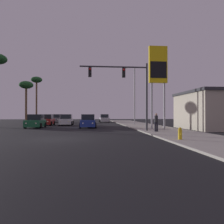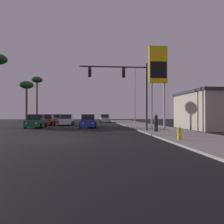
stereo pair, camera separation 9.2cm
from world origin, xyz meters
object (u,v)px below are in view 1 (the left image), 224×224
(car_grey, at_px, (56,119))
(palm_tree_mid, at_px, (26,87))
(street_lamp, at_px, (134,92))
(car_blue, at_px, (88,122))
(traffic_light_mast, at_px, (128,83))
(gas_station_sign, at_px, (158,69))
(pedestrian_on_sidewalk, at_px, (156,121))
(fire_hydrant, at_px, (180,134))
(palm_tree_far, at_px, (37,83))
(car_white, at_px, (66,120))
(car_red, at_px, (47,120))
(car_silver, at_px, (104,119))
(car_green, at_px, (36,122))

(car_grey, xyz_separation_m, palm_tree_mid, (-4.18, -6.41, 5.69))
(car_grey, relative_size, street_lamp, 0.48)
(car_blue, bearing_deg, palm_tree_mid, -45.93)
(traffic_light_mast, bearing_deg, gas_station_sign, 34.17)
(pedestrian_on_sidewalk, bearing_deg, traffic_light_mast, 152.92)
(fire_hydrant, bearing_deg, palm_tree_far, 116.07)
(car_white, xyz_separation_m, pedestrian_on_sidewalk, (9.79, -14.93, 0.27))
(car_white, relative_size, palm_tree_far, 0.43)
(car_blue, distance_m, car_red, 9.16)
(palm_tree_mid, xyz_separation_m, palm_tree_far, (-0.70, 10.00, 2.19))
(fire_hydrant, bearing_deg, car_blue, 112.37)
(car_silver, relative_size, palm_tree_far, 0.44)
(car_red, height_order, car_silver, same)
(fire_hydrant, xyz_separation_m, palm_tree_mid, (-16.90, 25.96, 5.97))
(traffic_light_mast, relative_size, street_lamp, 0.73)
(car_green, relative_size, palm_tree_mid, 0.58)
(car_red, xyz_separation_m, palm_tree_far, (-5.23, 14.91, 7.88))
(car_red, height_order, gas_station_sign, gas_station_sign)
(car_red, bearing_deg, car_white, -177.88)
(car_grey, bearing_deg, car_red, 91.99)
(gas_station_sign, bearing_deg, palm_tree_far, 126.60)
(car_grey, xyz_separation_m, palm_tree_far, (-4.88, 3.59, 7.88))
(palm_tree_mid, relative_size, palm_tree_far, 0.75)
(traffic_light_mast, xyz_separation_m, gas_station_sign, (3.73, 2.53, 1.93))
(car_grey, bearing_deg, gas_station_sign, 123.03)
(traffic_light_mast, bearing_deg, car_green, 144.59)
(gas_station_sign, bearing_deg, car_blue, 149.45)
(car_red, height_order, traffic_light_mast, traffic_light_mast)
(car_red, bearing_deg, car_grey, -88.17)
(car_white, xyz_separation_m, fire_hydrant, (9.44, -21.16, -0.27))
(car_white, bearing_deg, car_red, 1.64)
(pedestrian_on_sidewalk, xyz_separation_m, palm_tree_mid, (-17.25, 19.74, 5.42))
(car_blue, relative_size, gas_station_sign, 0.48)
(car_green, height_order, car_silver, same)
(car_silver, relative_size, pedestrian_on_sidewalk, 2.60)
(car_silver, bearing_deg, car_green, 60.16)
(car_silver, xyz_separation_m, gas_station_sign, (4.55, -22.90, 5.86))
(car_silver, bearing_deg, traffic_light_mast, 90.20)
(car_blue, xyz_separation_m, palm_tree_mid, (-10.93, 11.46, 5.69))
(car_white, height_order, gas_station_sign, gas_station_sign)
(car_white, bearing_deg, fire_hydrant, 113.67)
(car_red, bearing_deg, palm_tree_far, -70.58)
(car_green, distance_m, car_blue, 6.53)
(gas_station_sign, bearing_deg, fire_hydrant, -99.67)
(pedestrian_on_sidewalk, bearing_deg, palm_tree_mid, 131.15)
(car_white, xyz_separation_m, car_green, (-3.06, -6.27, 0.00))
(car_blue, distance_m, car_silver, 18.63)
(car_white, relative_size, car_silver, 1.00)
(car_white, distance_m, traffic_light_mast, 16.07)
(car_grey, distance_m, palm_tree_mid, 9.54)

